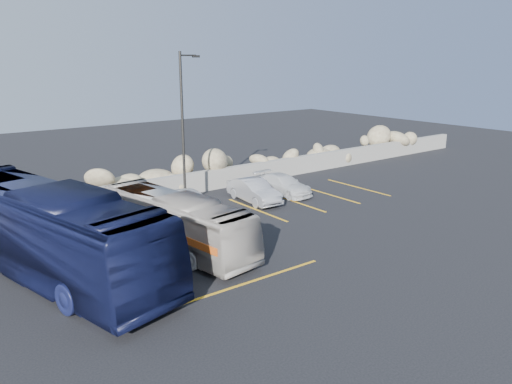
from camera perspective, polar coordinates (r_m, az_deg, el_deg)
ground at (r=17.85m, az=0.10°, el=-10.35°), size 90.00×90.00×0.00m
seawall at (r=27.60m, az=-15.16°, el=-0.31°), size 60.00×0.40×1.20m
riprap_pile at (r=28.52m, az=-16.18°, el=1.55°), size 54.00×2.80×2.60m
parking_lines at (r=24.59m, az=0.86°, el=-3.09°), size 18.16×9.36×0.01m
lamppost at (r=25.73m, az=-8.27°, el=7.38°), size 1.14×0.18×8.00m
vintage_bus at (r=20.76m, az=-9.27°, el=-3.37°), size 3.13×8.58×2.34m
tour_coach at (r=19.39m, az=-22.63°, el=-4.13°), size 5.50×12.33×3.34m
car_a at (r=25.42m, az=-7.42°, el=-1.14°), size 1.78×3.80×1.26m
car_b at (r=27.35m, az=-0.22°, el=0.15°), size 1.59×3.90×1.26m
car_c at (r=29.00m, az=3.11°, el=0.86°), size 1.81×3.98×1.13m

